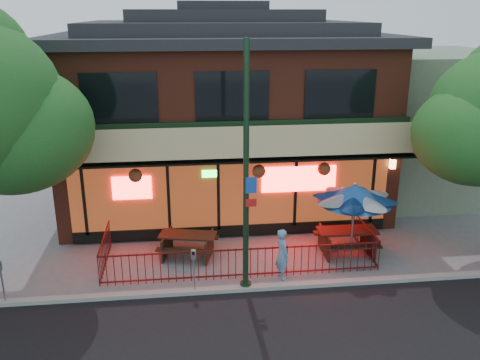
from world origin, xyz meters
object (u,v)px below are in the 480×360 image
Objects in this scene: picnic_table_left at (188,242)px; parking_meter_far at (1,275)px; picnic_table_right at (347,237)px; parking_meter_near at (194,264)px; pedestrian at (282,254)px; street_light at (246,185)px; patio_umbrella at (355,194)px.

parking_meter_far is at bearing -154.95° from picnic_table_left.
picnic_table_right is 5.46m from parking_meter_near.
parking_meter_near is at bearing 88.55° from pedestrian.
picnic_table_left is 3.28m from pedestrian.
parking_meter_far is (-7.77, -0.58, 0.12)m from pedestrian.
street_light is 2.68m from pedestrian.
parking_meter_near is (-5.08, -1.54, -1.32)m from patio_umbrella.
pedestrian is (2.76, -1.76, 0.28)m from picnic_table_left.
pedestrian is at bearing -150.03° from picnic_table_right.
picnic_table_left is 5.54m from patio_umbrella.
picnic_table_right is at bearing 28.01° from street_light.
picnic_table_left is (-1.61, 2.27, -2.64)m from street_light.
parking_meter_far is (-5.15, 0.00, -0.00)m from parking_meter_near.
pedestrian is at bearing -158.66° from patio_umbrella.
parking_meter_far is at bearing -168.98° from picnic_table_right.
parking_meter_far is (-10.22, -1.99, 0.37)m from picnic_table_right.
patio_umbrella is at bearing 16.84° from parking_meter_near.
parking_meter_near is 1.00× the size of parking_meter_far.
street_light is 3.99m from patio_umbrella.
street_light is 3.57× the size of picnic_table_right.
picnic_table_right is 0.75× the size of patio_umbrella.
picnic_table_right is 1.25× the size of pedestrian.
parking_meter_far is (-5.02, -2.34, 0.40)m from picnic_table_left.
street_light reaches higher than parking_meter_near.
picnic_table_left is at bearing 171.16° from patio_umbrella.
street_light reaches higher than patio_umbrella.
patio_umbrella is at bearing -82.55° from pedestrian.
pedestrian is at bearing -32.62° from picnic_table_left.
patio_umbrella is (5.20, -0.81, 1.73)m from picnic_table_left.
pedestrian is 7.80m from parking_meter_far.
picnic_table_right is 1.46× the size of parking_meter_far.
parking_meter_near is (0.13, -2.34, 0.40)m from picnic_table_left.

